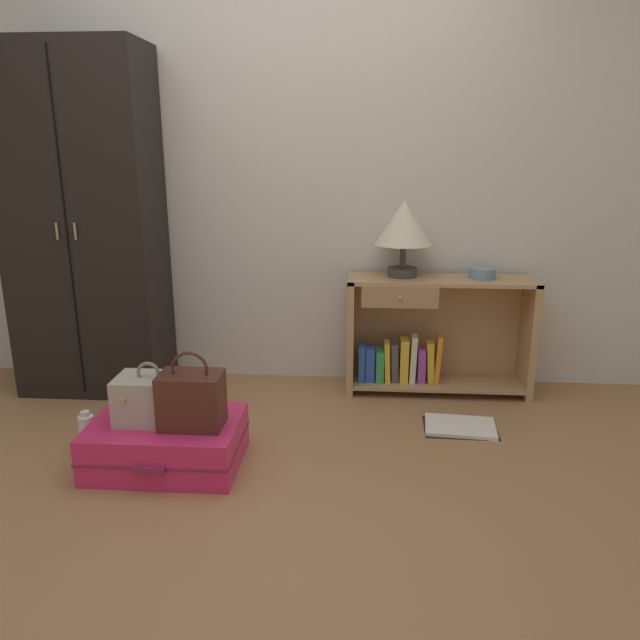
{
  "coord_description": "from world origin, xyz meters",
  "views": [
    {
      "loc": [
        0.45,
        -2.18,
        1.41
      ],
      "look_at": [
        0.24,
        0.83,
        0.55
      ],
      "focal_mm": 34.39,
      "sensor_mm": 36.0,
      "label": 1
    }
  ],
  "objects_px": {
    "wardrobe": "(86,226)",
    "open_book_on_floor": "(460,427)",
    "bookshelf": "(429,337)",
    "train_case": "(150,399)",
    "bottle": "(87,433)",
    "handbag": "(191,399)",
    "bowl": "(482,273)",
    "suitcase_large": "(167,443)",
    "table_lamp": "(404,225)"
  },
  "relations": [
    {
      "from": "wardrobe",
      "to": "open_book_on_floor",
      "type": "distance_m",
      "value": 2.35
    },
    {
      "from": "bookshelf",
      "to": "train_case",
      "type": "height_order",
      "value": "bookshelf"
    },
    {
      "from": "wardrobe",
      "to": "bottle",
      "type": "relative_size",
      "value": 9.53
    },
    {
      "from": "wardrobe",
      "to": "handbag",
      "type": "xyz_separation_m",
      "value": [
        0.84,
        -0.95,
        -0.63
      ]
    },
    {
      "from": "wardrobe",
      "to": "train_case",
      "type": "height_order",
      "value": "wardrobe"
    },
    {
      "from": "bowl",
      "to": "bookshelf",
      "type": "bearing_deg",
      "value": -178.76
    },
    {
      "from": "bowl",
      "to": "wardrobe",
      "type": "bearing_deg",
      "value": -177.81
    },
    {
      "from": "bookshelf",
      "to": "suitcase_large",
      "type": "xyz_separation_m",
      "value": [
        -1.27,
        -0.99,
        -0.22
      ]
    },
    {
      "from": "bookshelf",
      "to": "suitcase_large",
      "type": "height_order",
      "value": "bookshelf"
    },
    {
      "from": "bookshelf",
      "to": "table_lamp",
      "type": "xyz_separation_m",
      "value": [
        -0.17,
        0.02,
        0.65
      ]
    },
    {
      "from": "suitcase_large",
      "to": "open_book_on_floor",
      "type": "distance_m",
      "value": 1.48
    },
    {
      "from": "open_book_on_floor",
      "to": "train_case",
      "type": "bearing_deg",
      "value": -162.03
    },
    {
      "from": "table_lamp",
      "to": "train_case",
      "type": "xyz_separation_m",
      "value": [
        -1.16,
        -1.02,
        -0.66
      ]
    },
    {
      "from": "wardrobe",
      "to": "train_case",
      "type": "distance_m",
      "value": 1.29
    },
    {
      "from": "wardrobe",
      "to": "bottle",
      "type": "bearing_deg",
      "value": -70.91
    },
    {
      "from": "table_lamp",
      "to": "bowl",
      "type": "relative_size",
      "value": 2.86
    },
    {
      "from": "bowl",
      "to": "handbag",
      "type": "relative_size",
      "value": 0.44
    },
    {
      "from": "bookshelf",
      "to": "handbag",
      "type": "distance_m",
      "value": 1.53
    },
    {
      "from": "train_case",
      "to": "open_book_on_floor",
      "type": "distance_m",
      "value": 1.56
    },
    {
      "from": "bookshelf",
      "to": "bowl",
      "type": "bearing_deg",
      "value": 1.24
    },
    {
      "from": "table_lamp",
      "to": "wardrobe",
      "type": "bearing_deg",
      "value": -176.7
    },
    {
      "from": "table_lamp",
      "to": "bowl",
      "type": "bearing_deg",
      "value": -2.3
    },
    {
      "from": "bookshelf",
      "to": "train_case",
      "type": "relative_size",
      "value": 3.61
    },
    {
      "from": "bookshelf",
      "to": "bottle",
      "type": "height_order",
      "value": "bookshelf"
    },
    {
      "from": "train_case",
      "to": "handbag",
      "type": "height_order",
      "value": "handbag"
    },
    {
      "from": "train_case",
      "to": "open_book_on_floor",
      "type": "relative_size",
      "value": 0.78
    },
    {
      "from": "wardrobe",
      "to": "handbag",
      "type": "distance_m",
      "value": 1.42
    },
    {
      "from": "handbag",
      "to": "open_book_on_floor",
      "type": "relative_size",
      "value": 0.92
    },
    {
      "from": "handbag",
      "to": "suitcase_large",
      "type": "bearing_deg",
      "value": 164.85
    },
    {
      "from": "handbag",
      "to": "table_lamp",
      "type": "bearing_deg",
      "value": 47.61
    },
    {
      "from": "handbag",
      "to": "open_book_on_floor",
      "type": "height_order",
      "value": "handbag"
    },
    {
      "from": "wardrobe",
      "to": "bookshelf",
      "type": "xyz_separation_m",
      "value": [
        1.98,
        0.08,
        -0.64
      ]
    },
    {
      "from": "table_lamp",
      "to": "train_case",
      "type": "height_order",
      "value": "table_lamp"
    },
    {
      "from": "train_case",
      "to": "bottle",
      "type": "distance_m",
      "value": 0.44
    },
    {
      "from": "suitcase_large",
      "to": "bowl",
      "type": "bearing_deg",
      "value": 32.82
    },
    {
      "from": "wardrobe",
      "to": "suitcase_large",
      "type": "height_order",
      "value": "wardrobe"
    },
    {
      "from": "table_lamp",
      "to": "bookshelf",
      "type": "bearing_deg",
      "value": -8.09
    },
    {
      "from": "bowl",
      "to": "handbag",
      "type": "distance_m",
      "value": 1.79
    },
    {
      "from": "bowl",
      "to": "handbag",
      "type": "height_order",
      "value": "bowl"
    },
    {
      "from": "wardrobe",
      "to": "train_case",
      "type": "bearing_deg",
      "value": -54.92
    },
    {
      "from": "bottle",
      "to": "wardrobe",
      "type": "bearing_deg",
      "value": 109.09
    },
    {
      "from": "train_case",
      "to": "handbag",
      "type": "xyz_separation_m",
      "value": [
        0.2,
        -0.04,
        0.02
      ]
    },
    {
      "from": "table_lamp",
      "to": "handbag",
      "type": "bearing_deg",
      "value": -132.39
    },
    {
      "from": "bookshelf",
      "to": "table_lamp",
      "type": "distance_m",
      "value": 0.67
    },
    {
      "from": "wardrobe",
      "to": "bowl",
      "type": "bearing_deg",
      "value": 2.19
    },
    {
      "from": "suitcase_large",
      "to": "open_book_on_floor",
      "type": "relative_size",
      "value": 1.78
    },
    {
      "from": "handbag",
      "to": "bottle",
      "type": "height_order",
      "value": "handbag"
    },
    {
      "from": "bookshelf",
      "to": "bowl",
      "type": "xyz_separation_m",
      "value": [
        0.28,
        0.01,
        0.38
      ]
    },
    {
      "from": "train_case",
      "to": "bottle",
      "type": "relative_size",
      "value": 1.44
    },
    {
      "from": "bottle",
      "to": "table_lamp",
      "type": "bearing_deg",
      "value": 31.21
    }
  ]
}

